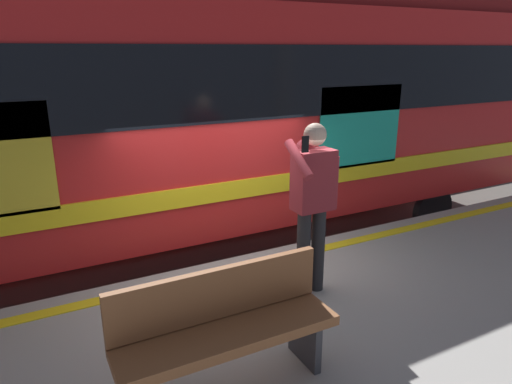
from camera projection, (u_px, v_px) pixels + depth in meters
ground_plane at (230, 320)px, 5.89m from camera, size 24.46×24.46×0.00m
safety_line at (240, 268)px, 5.37m from camera, size 15.98×0.16×0.01m
track_rail_near at (200, 279)px, 6.78m from camera, size 21.20×0.08×0.16m
track_rail_far at (170, 244)px, 7.99m from camera, size 21.20×0.08×0.16m
train_carriage at (167, 107)px, 6.60m from camera, size 13.48×2.87×3.94m
passenger at (312, 195)px, 4.57m from camera, size 0.57×0.55×1.78m
handbag at (281, 295)px, 4.46m from camera, size 0.37×0.33×0.36m
bench at (225, 326)px, 3.40m from camera, size 1.67×0.44×0.90m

